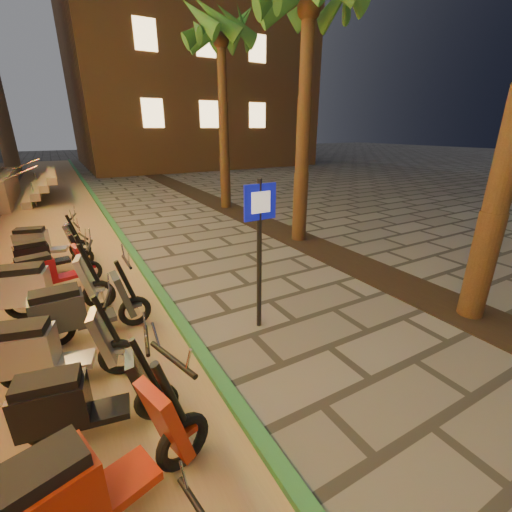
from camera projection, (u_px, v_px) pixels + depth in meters
parking_strip at (56, 244)px, 9.60m from camera, size 3.40×60.00×0.01m
green_curb at (120, 234)px, 10.38m from camera, size 0.18×60.00×0.10m
planting_strip at (347, 260)px, 8.42m from camera, size 1.20×40.00×0.02m
apartment_block at (178, 8)px, 28.50m from camera, size 18.00×16.06×25.00m
palm_c at (309, 8)px, 8.05m from camera, size 2.97×3.02×6.91m
palm_d at (221, 41)px, 12.03m from camera, size 2.97×3.02×7.16m
pedestrian_sign at (260, 236)px, 5.12m from camera, size 0.53×0.10×2.40m
scooter_6 at (82, 487)px, 2.54m from camera, size 1.83×0.94×1.29m
scooter_7 at (79, 402)px, 3.45m from camera, size 1.55×0.67×1.09m
scooter_8 at (47, 351)px, 4.18m from camera, size 1.67×0.82×1.18m
scooter_9 at (78, 310)px, 5.11m from camera, size 1.67×0.59×1.18m
scooter_10 at (43, 287)px, 5.76m from camera, size 1.78×0.82×1.25m
scooter_11 at (50, 271)px, 6.63m from camera, size 1.52×0.71×1.07m
scooter_12 at (45, 255)px, 7.44m from camera, size 1.53×0.62×1.08m
scooter_13 at (44, 242)px, 8.20m from camera, size 1.61×0.76×1.13m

